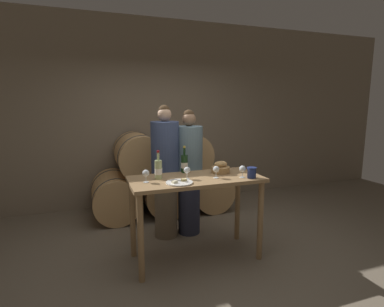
{
  "coord_description": "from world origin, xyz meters",
  "views": [
    {
      "loc": [
        -1.12,
        -3.05,
        1.78
      ],
      "look_at": [
        0.0,
        0.13,
        1.21
      ],
      "focal_mm": 28.0,
      "sensor_mm": 36.0,
      "label": 1
    }
  ],
  "objects_px": {
    "tasting_table": "(196,191)",
    "wine_glass_right": "(242,169)",
    "wine_glass_far_left": "(146,173)",
    "wine_bottle_white": "(158,169)",
    "cheese_plate": "(179,182)",
    "wine_glass_center": "(216,170)",
    "person_right": "(189,172)",
    "person_left": "(165,172)",
    "wine_glass_left": "(187,170)",
    "wine_bottle_red": "(184,164)",
    "bread_basket": "(221,168)",
    "blue_crock": "(252,172)"
  },
  "relations": [
    {
      "from": "wine_glass_left",
      "to": "wine_bottle_red",
      "type": "bearing_deg",
      "value": 77.13
    },
    {
      "from": "wine_bottle_red",
      "to": "wine_glass_left",
      "type": "bearing_deg",
      "value": -102.87
    },
    {
      "from": "cheese_plate",
      "to": "wine_glass_center",
      "type": "bearing_deg",
      "value": 9.85
    },
    {
      "from": "wine_bottle_white",
      "to": "wine_glass_left",
      "type": "relative_size",
      "value": 2.34
    },
    {
      "from": "wine_glass_far_left",
      "to": "wine_bottle_white",
      "type": "bearing_deg",
      "value": 30.66
    },
    {
      "from": "bread_basket",
      "to": "cheese_plate",
      "type": "relative_size",
      "value": 0.78
    },
    {
      "from": "wine_glass_left",
      "to": "cheese_plate",
      "type": "bearing_deg",
      "value": -132.98
    },
    {
      "from": "cheese_plate",
      "to": "wine_bottle_white",
      "type": "bearing_deg",
      "value": 123.75
    },
    {
      "from": "bread_basket",
      "to": "cheese_plate",
      "type": "distance_m",
      "value": 0.67
    },
    {
      "from": "person_right",
      "to": "wine_bottle_white",
      "type": "relative_size",
      "value": 5.36
    },
    {
      "from": "wine_bottle_white",
      "to": "wine_glass_center",
      "type": "height_order",
      "value": "wine_bottle_white"
    },
    {
      "from": "blue_crock",
      "to": "wine_glass_center",
      "type": "distance_m",
      "value": 0.4
    },
    {
      "from": "tasting_table",
      "to": "wine_bottle_red",
      "type": "xyz_separation_m",
      "value": [
        -0.05,
        0.28,
        0.26
      ]
    },
    {
      "from": "person_left",
      "to": "cheese_plate",
      "type": "xyz_separation_m",
      "value": [
        -0.07,
        -0.85,
        0.08
      ]
    },
    {
      "from": "tasting_table",
      "to": "wine_glass_right",
      "type": "xyz_separation_m",
      "value": [
        0.49,
        -0.17,
        0.25
      ]
    },
    {
      "from": "person_right",
      "to": "wine_bottle_red",
      "type": "height_order",
      "value": "person_right"
    },
    {
      "from": "tasting_table",
      "to": "wine_bottle_white",
      "type": "distance_m",
      "value": 0.49
    },
    {
      "from": "tasting_table",
      "to": "wine_glass_left",
      "type": "xyz_separation_m",
      "value": [
        -0.12,
        -0.03,
        0.25
      ]
    },
    {
      "from": "person_right",
      "to": "wine_glass_center",
      "type": "height_order",
      "value": "person_right"
    },
    {
      "from": "wine_bottle_red",
      "to": "blue_crock",
      "type": "bearing_deg",
      "value": -38.82
    },
    {
      "from": "person_left",
      "to": "wine_glass_right",
      "type": "distance_m",
      "value": 1.09
    },
    {
      "from": "tasting_table",
      "to": "bread_basket",
      "type": "xyz_separation_m",
      "value": [
        0.35,
        0.12,
        0.21
      ]
    },
    {
      "from": "bread_basket",
      "to": "wine_glass_far_left",
      "type": "bearing_deg",
      "value": -171.48
    },
    {
      "from": "person_right",
      "to": "wine_glass_right",
      "type": "height_order",
      "value": "person_right"
    },
    {
      "from": "tasting_table",
      "to": "wine_bottle_white",
      "type": "bearing_deg",
      "value": 170.2
    },
    {
      "from": "person_left",
      "to": "wine_glass_left",
      "type": "height_order",
      "value": "person_left"
    },
    {
      "from": "blue_crock",
      "to": "wine_glass_left",
      "type": "xyz_separation_m",
      "value": [
        -0.69,
        0.19,
        0.03
      ]
    },
    {
      "from": "person_right",
      "to": "blue_crock",
      "type": "bearing_deg",
      "value": -64.46
    },
    {
      "from": "blue_crock",
      "to": "wine_glass_left",
      "type": "distance_m",
      "value": 0.72
    },
    {
      "from": "person_left",
      "to": "wine_glass_far_left",
      "type": "bearing_deg",
      "value": -118.99
    },
    {
      "from": "wine_glass_far_left",
      "to": "wine_glass_left",
      "type": "relative_size",
      "value": 1.0
    },
    {
      "from": "wine_bottle_white",
      "to": "blue_crock",
      "type": "height_order",
      "value": "wine_bottle_white"
    },
    {
      "from": "blue_crock",
      "to": "tasting_table",
      "type": "bearing_deg",
      "value": 158.86
    },
    {
      "from": "bread_basket",
      "to": "wine_glass_center",
      "type": "height_order",
      "value": "bread_basket"
    },
    {
      "from": "tasting_table",
      "to": "person_left",
      "type": "height_order",
      "value": "person_left"
    },
    {
      "from": "wine_bottle_white",
      "to": "wine_glass_far_left",
      "type": "bearing_deg",
      "value": -149.34
    },
    {
      "from": "cheese_plate",
      "to": "person_left",
      "type": "bearing_deg",
      "value": 85.49
    },
    {
      "from": "wine_bottle_red",
      "to": "wine_glass_center",
      "type": "relative_size",
      "value": 2.36
    },
    {
      "from": "wine_glass_left",
      "to": "wine_glass_right",
      "type": "height_order",
      "value": "same"
    },
    {
      "from": "person_right",
      "to": "wine_glass_left",
      "type": "bearing_deg",
      "value": -110.47
    },
    {
      "from": "bread_basket",
      "to": "wine_bottle_white",
      "type": "bearing_deg",
      "value": -176.58
    },
    {
      "from": "tasting_table",
      "to": "person_right",
      "type": "bearing_deg",
      "value": 77.64
    },
    {
      "from": "person_left",
      "to": "wine_glass_far_left",
      "type": "height_order",
      "value": "person_left"
    },
    {
      "from": "wine_glass_center",
      "to": "wine_glass_right",
      "type": "bearing_deg",
      "value": -15.75
    },
    {
      "from": "person_right",
      "to": "wine_glass_center",
      "type": "bearing_deg",
      "value": -85.91
    },
    {
      "from": "person_right",
      "to": "wine_bottle_white",
      "type": "height_order",
      "value": "person_right"
    },
    {
      "from": "wine_glass_far_left",
      "to": "wine_glass_left",
      "type": "distance_m",
      "value": 0.45
    },
    {
      "from": "wine_bottle_red",
      "to": "wine_glass_left",
      "type": "relative_size",
      "value": 2.36
    },
    {
      "from": "person_right",
      "to": "wine_bottle_white",
      "type": "xyz_separation_m",
      "value": [
        -0.56,
        -0.6,
        0.21
      ]
    },
    {
      "from": "wine_glass_far_left",
      "to": "wine_bottle_red",
      "type": "bearing_deg",
      "value": 29.84
    }
  ]
}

